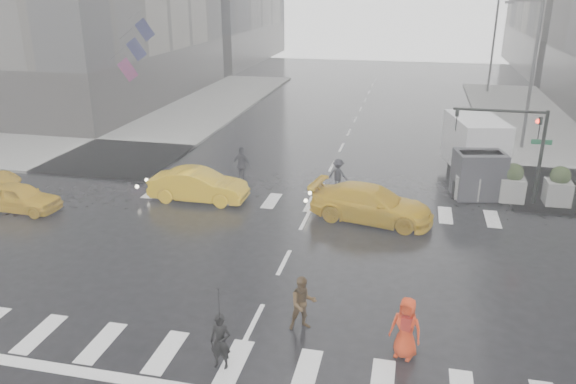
% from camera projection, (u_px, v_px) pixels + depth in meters
% --- Properties ---
extents(ground, '(120.00, 120.00, 0.00)m').
position_uv_depth(ground, '(284.00, 262.00, 20.77)').
color(ground, black).
rests_on(ground, ground).
extents(sidewalk_nw, '(35.00, 35.00, 0.15)m').
position_uv_depth(sidewalk_nw, '(78.00, 125.00, 40.77)').
color(sidewalk_nw, slate).
rests_on(sidewalk_nw, ground).
extents(road_markings, '(18.00, 48.00, 0.01)m').
position_uv_depth(road_markings, '(284.00, 262.00, 20.77)').
color(road_markings, silver).
rests_on(road_markings, ground).
extents(traffic_signal_pole, '(4.45, 0.42, 4.50)m').
position_uv_depth(traffic_signal_pole, '(520.00, 138.00, 25.11)').
color(traffic_signal_pole, black).
rests_on(traffic_signal_pole, ground).
extents(street_lamp_near, '(2.15, 0.22, 9.00)m').
position_uv_depth(street_lamp_near, '(531.00, 69.00, 33.27)').
color(street_lamp_near, '#59595B').
rests_on(street_lamp_near, ground).
extents(street_lamp_far, '(2.15, 0.22, 9.00)m').
position_uv_depth(street_lamp_far, '(492.00, 39.00, 51.56)').
color(street_lamp_far, '#59595B').
rests_on(street_lamp_far, ground).
extents(planter_west, '(1.10, 1.10, 1.80)m').
position_uv_depth(planter_west, '(467.00, 180.00, 26.48)').
color(planter_west, slate).
rests_on(planter_west, ground).
extents(planter_mid, '(1.10, 1.10, 1.80)m').
position_uv_depth(planter_mid, '(512.00, 183.00, 26.07)').
color(planter_mid, slate).
rests_on(planter_mid, ground).
extents(planter_east, '(1.10, 1.10, 1.80)m').
position_uv_depth(planter_east, '(558.00, 187.00, 25.66)').
color(planter_east, slate).
rests_on(planter_east, ground).
extents(flag_cluster, '(2.87, 3.06, 4.69)m').
position_uv_depth(flag_cluster, '(132.00, 46.00, 38.84)').
color(flag_cluster, '#59595B').
rests_on(flag_cluster, ground).
extents(pedestrian_black, '(1.00, 1.02, 2.43)m').
position_uv_depth(pedestrian_black, '(219.00, 314.00, 14.54)').
color(pedestrian_black, black).
rests_on(pedestrian_black, ground).
extents(pedestrian_brown, '(1.02, 0.93, 1.70)m').
position_uv_depth(pedestrian_brown, '(303.00, 303.00, 16.50)').
color(pedestrian_brown, '#3F2C16').
rests_on(pedestrian_brown, ground).
extents(pedestrian_orange, '(1.02, 0.82, 1.80)m').
position_uv_depth(pedestrian_orange, '(406.00, 328.00, 15.24)').
color(pedestrian_orange, red).
rests_on(pedestrian_orange, ground).
extents(pedestrian_far_a, '(1.25, 0.97, 1.88)m').
position_uv_depth(pedestrian_far_a, '(242.00, 165.00, 28.83)').
color(pedestrian_far_a, black).
rests_on(pedestrian_far_a, ground).
extents(pedestrian_far_b, '(1.16, 0.87, 1.60)m').
position_uv_depth(pedestrian_far_b, '(338.00, 175.00, 27.83)').
color(pedestrian_far_b, black).
rests_on(pedestrian_far_b, ground).
extents(taxi_front, '(3.84, 1.69, 1.29)m').
position_uv_depth(taxi_front, '(20.00, 197.00, 25.30)').
color(taxi_front, '#D8A10B').
rests_on(taxi_front, ground).
extents(taxi_mid, '(4.62, 1.63, 1.52)m').
position_uv_depth(taxi_mid, '(199.00, 185.00, 26.46)').
color(taxi_mid, '#D8A10B').
rests_on(taxi_mid, ground).
extents(taxi_rear, '(5.01, 2.99, 1.54)m').
position_uv_depth(taxi_rear, '(372.00, 204.00, 24.22)').
color(taxi_rear, '#D8A10B').
rests_on(taxi_rear, ground).
extents(box_truck, '(2.29, 6.12, 3.25)m').
position_uv_depth(box_truck, '(476.00, 151.00, 28.46)').
color(box_truck, silver).
rests_on(box_truck, ground).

